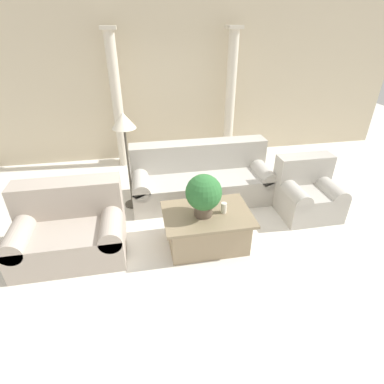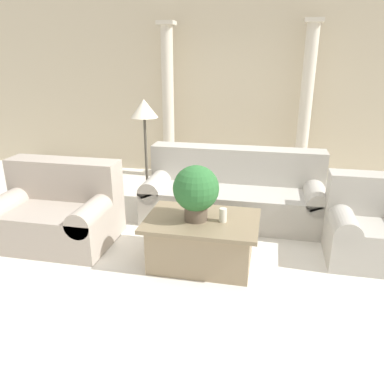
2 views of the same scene
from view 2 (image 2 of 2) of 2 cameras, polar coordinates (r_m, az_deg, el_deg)
ground_plane at (r=4.47m, az=1.29°, el=-7.26°), size 16.00×16.00×0.00m
wall_back at (r=6.68m, az=5.92°, el=16.03°), size 10.00×0.06×3.20m
sofa_long at (r=4.98m, az=6.39°, el=-0.04°), size 2.31×0.94×0.90m
loveseat at (r=4.64m, az=-19.89°, el=-2.64°), size 1.36×0.94×0.90m
coffee_table at (r=3.89m, az=1.52°, el=-7.39°), size 1.14×0.81×0.50m
potted_plant at (r=3.66m, az=0.61°, el=0.27°), size 0.46×0.46×0.56m
pillar_candle at (r=3.71m, az=4.75°, el=-3.53°), size 0.07×0.07×0.14m
floor_lamp at (r=4.91m, az=-7.26°, el=11.10°), size 0.35×0.35×1.54m
column_left at (r=6.54m, az=-3.68°, el=13.51°), size 0.28×0.28×2.58m
column_right at (r=6.33m, az=16.91°, el=12.51°), size 0.28×0.28×2.58m
armchair at (r=4.39m, az=25.44°, el=-4.79°), size 0.87×0.81×0.87m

